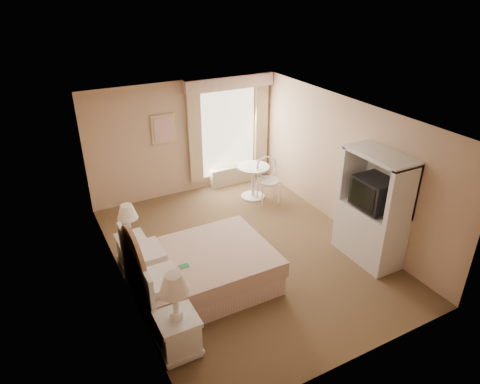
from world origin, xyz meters
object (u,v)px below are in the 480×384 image
bed (198,270)px  armoire (372,216)px  nightstand_far (131,243)px  cafe_chair (268,176)px  nightstand_near (177,325)px  round_table (253,177)px

bed → armoire: 3.03m
nightstand_far → cafe_chair: 3.33m
nightstand_far → cafe_chair: size_ratio=1.13×
nightstand_near → round_table: size_ratio=1.68×
bed → nightstand_far: bearing=122.7°
nightstand_far → round_table: bearing=21.6°
nightstand_far → armoire: bearing=-24.9°
bed → nightstand_near: (-0.72, -1.06, 0.12)m
nightstand_far → armoire: size_ratio=0.58×
armoire → cafe_chair: bearing=99.9°
round_table → bed: bearing=-134.8°
bed → cafe_chair: bed is taller
armoire → nightstand_far: bearing=155.1°
cafe_chair → armoire: bearing=-65.9°
bed → nightstand_near: bearing=-124.1°
bed → nightstand_near: 1.29m
cafe_chair → armoire: size_ratio=0.51×
nightstand_near → nightstand_far: (-0.00, 2.18, -0.04)m
nightstand_near → armoire: (3.65, 0.49, 0.34)m
nightstand_far → round_table: (3.01, 1.19, 0.07)m
round_table → cafe_chair: 0.36m
bed → cafe_chair: 3.20m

